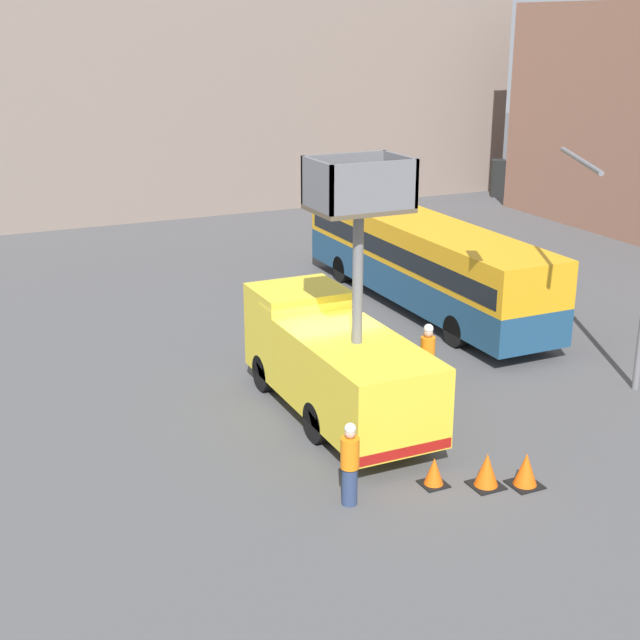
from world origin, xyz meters
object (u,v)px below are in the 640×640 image
at_px(city_bus, 422,257).
at_px(traffic_light_pole, 597,229).
at_px(traffic_cone_mid_road, 526,470).
at_px(traffic_cone_far_side, 434,472).
at_px(utility_truck, 335,357).
at_px(traffic_cone_near_truck, 487,471).
at_px(road_worker_near_truck, 350,464).
at_px(road_worker_directing, 427,359).

relative_size(city_bus, traffic_light_pole, 1.97).
distance_m(traffic_cone_mid_road, traffic_cone_far_side, 1.91).
relative_size(utility_truck, city_bus, 0.54).
height_order(utility_truck, city_bus, utility_truck).
relative_size(traffic_light_pole, traffic_cone_near_truck, 8.44).
bearing_deg(traffic_cone_mid_road, utility_truck, 113.51).
xyz_separation_m(traffic_light_pole, traffic_cone_near_truck, (-5.34, -3.32, -3.95)).
xyz_separation_m(road_worker_near_truck, traffic_cone_mid_road, (3.67, -0.88, -0.54)).
bearing_deg(road_worker_directing, traffic_cone_near_truck, 126.41).
distance_m(road_worker_near_truck, traffic_cone_far_side, 2.04).
bearing_deg(road_worker_directing, utility_truck, 57.09).
xyz_separation_m(traffic_cone_near_truck, traffic_cone_mid_road, (0.76, -0.32, -0.00)).
bearing_deg(traffic_cone_near_truck, city_bus, 65.38).
distance_m(utility_truck, city_bus, 9.37).
distance_m(traffic_light_pole, traffic_cone_near_truck, 7.42).
bearing_deg(city_bus, traffic_light_pole, 179.60).
relative_size(road_worker_near_truck, traffic_cone_near_truck, 2.38).
bearing_deg(traffic_cone_mid_road, traffic_cone_near_truck, 157.24).
relative_size(city_bus, traffic_cone_near_truck, 16.60).
relative_size(utility_truck, traffic_light_pole, 1.06).
relative_size(city_bus, road_worker_near_truck, 6.96).
bearing_deg(utility_truck, road_worker_directing, 4.13).
height_order(city_bus, traffic_cone_mid_road, city_bus).
bearing_deg(traffic_cone_far_side, traffic_cone_near_truck, -27.68).
distance_m(road_worker_near_truck, road_worker_directing, 5.97).
bearing_deg(traffic_cone_near_truck, traffic_cone_far_side, 152.32).
bearing_deg(city_bus, utility_truck, 134.43).
distance_m(city_bus, traffic_cone_mid_road, 12.45).
bearing_deg(road_worker_near_truck, traffic_cone_far_side, -162.52).
distance_m(city_bus, traffic_cone_far_side, 12.45).
height_order(traffic_light_pole, road_worker_directing, traffic_light_pole).
height_order(utility_truck, traffic_cone_near_truck, utility_truck).
xyz_separation_m(city_bus, traffic_cone_near_truck, (-5.16, -11.25, -1.37)).
bearing_deg(road_worker_directing, traffic_cone_far_side, 113.57).
height_order(city_bus, traffic_light_pole, traffic_light_pole).
height_order(road_worker_near_truck, traffic_cone_near_truck, road_worker_near_truck).
bearing_deg(traffic_cone_far_side, road_worker_directing, 60.62).
height_order(city_bus, traffic_cone_far_side, city_bus).
relative_size(city_bus, traffic_cone_mid_road, 16.82).
distance_m(road_worker_directing, traffic_cone_near_truck, 4.94).
bearing_deg(utility_truck, city_bus, 46.14).
xyz_separation_m(city_bus, traffic_cone_far_side, (-6.12, -10.75, -1.44)).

